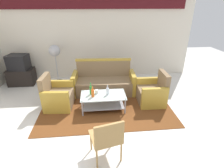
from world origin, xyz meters
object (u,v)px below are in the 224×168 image
Objects in this scene: armchair_right at (152,93)px; coffee_table at (103,100)px; bottle_green at (91,90)px; television at (18,62)px; bottle_orange at (93,93)px; pedestal_fan at (55,53)px; couch at (104,83)px; tv_stand at (22,77)px; wicker_chair at (107,137)px; bottle_clear at (108,91)px; armchair_left at (58,96)px; cup at (97,92)px.

armchair_right is 0.77× the size of coffee_table.
television is (-2.29, 1.71, 0.23)m from bottle_green.
bottle_orange is 2.29m from pedestal_fan.
pedestal_fan reaches higher than couch.
tv_stand is 0.95× the size of wicker_chair.
bottle_clear reaches higher than coffee_table.
bottle_orange is 0.21× the size of pedestal_fan.
armchair_right is 1.29× the size of television.
armchair_left is 8.50× the size of cup.
bottle_green is 2.87m from television.
armchair_right is (2.47, -0.05, 0.00)m from armchair_left.
armchair_left is 1.19m from coffee_table.
bottle_clear reaches higher than cup.
tv_stand is (-1.43, 1.53, -0.03)m from armchair_left.
couch is 6.93× the size of bottle_orange.
tv_stand reaches higher than coffee_table.
tv_stand is (-3.91, 1.58, -0.03)m from armchair_right.
bottle_orange is 0.37m from bottle_clear.
pedestal_fan is at bearing 122.07° from bottle_orange.
bottle_clear is at bearing 71.47° from wicker_chair.
armchair_right is 3.31× the size of bottle_clear.
television is 1.18m from pedestal_fan.
television is at bearing -132.50° from armchair_left.
cup is 2.23m from pedestal_fan.
bottle_orange is at bearing -122.93° from cup.
bottle_orange is 0.40× the size of television.
bottle_green is at bearing 82.45° from armchair_left.
bottle_clear is 0.20× the size of pedestal_fan.
cup is 1.68m from wicker_chair.
television reaches higher than cup.
couch is at bearing -17.63° from tv_stand.
armchair_left is 0.91m from bottle_green.
bottle_orange is at bearing -166.38° from coffee_table.
pedestal_fan is 1.51× the size of wicker_chair.
bottle_green reaches higher than tv_stand.
coffee_table is at bearing -175.47° from bottle_clear.
bottle_green is 3.10× the size of cup.
bottle_clear is at bearing -8.42° from bottle_green.
cup is at bearing -34.65° from tv_stand.
armchair_left is 3.22× the size of bottle_orange.
couch is 1.45m from armchair_right.
couch is 0.88m from cup.
wicker_chair is (1.41, -3.41, -0.52)m from pedestal_fan.
bottle_green is 0.16m from cup.
armchair_left is at bearing 141.71° from television.
couch is 2.78× the size of television.
television is (-2.34, 1.84, 0.25)m from bottle_orange.
pedestal_fan is 3.73m from wicker_chair.
bottle_orange is (-1.57, -0.27, 0.22)m from armchair_right.
television reaches higher than couch.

